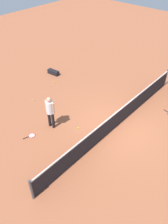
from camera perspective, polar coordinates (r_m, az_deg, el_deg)
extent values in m
plane|color=#9E5638|center=(11.04, 8.06, -3.67)|extent=(40.00, 40.00, 0.00)
cylinder|color=#4C4C51|center=(14.47, 19.91, 8.17)|extent=(0.09, 0.09, 1.07)
cylinder|color=#4C4C51|center=(8.31, -13.11, -18.51)|extent=(0.09, 0.09, 1.07)
cube|color=black|center=(10.74, 8.27, -1.89)|extent=(10.00, 0.02, 0.91)
cube|color=white|center=(10.43, 8.52, 0.13)|extent=(10.00, 0.04, 0.06)
cylinder|color=black|center=(10.72, -7.79, -2.13)|extent=(0.16, 0.16, 0.85)
cylinder|color=black|center=(10.84, -8.70, -1.71)|extent=(0.16, 0.16, 0.85)
cylinder|color=white|center=(10.32, -8.61, 1.17)|extent=(0.39, 0.39, 0.62)
cylinder|color=tan|center=(10.19, -7.69, 0.86)|extent=(0.10, 0.10, 0.58)
cylinder|color=tan|center=(10.42, -9.54, 1.64)|extent=(0.10, 0.10, 0.58)
sphere|color=tan|center=(10.06, -8.84, 3.08)|extent=(0.26, 0.26, 0.23)
torus|color=red|center=(10.75, -13.01, -5.79)|extent=(0.39, 0.39, 0.02)
cylinder|color=silver|center=(10.75, -13.01, -5.79)|extent=(0.33, 0.33, 0.00)
cylinder|color=black|center=(10.71, -14.43, -6.29)|extent=(0.28, 0.11, 0.03)
cylinder|color=black|center=(12.59, 19.92, 0.29)|extent=(0.08, 0.28, 0.03)
sphere|color=#C6E033|center=(10.82, -1.40, -4.04)|extent=(0.07, 0.07, 0.07)
sphere|color=#C6E033|center=(12.88, -12.54, 3.00)|extent=(0.07, 0.07, 0.07)
sphere|color=#C6E033|center=(14.27, -7.49, 7.51)|extent=(0.07, 0.07, 0.07)
cube|color=black|center=(15.12, -7.71, 9.88)|extent=(0.37, 0.83, 0.28)
cylinder|color=black|center=(15.33, -8.71, 10.22)|extent=(0.28, 0.13, 0.27)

